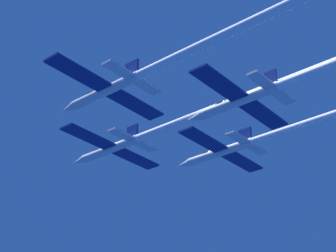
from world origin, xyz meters
The scene contains 2 objects.
jet_lead centered at (0.56, -21.21, 0.30)m, with size 17.72×67.25×2.94m.
jet_left_wing centered at (-10.72, -30.98, 0.73)m, with size 17.72×65.86×2.94m.
Camera 1 is at (-50.08, -53.27, -34.18)m, focal length 60.01 mm.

